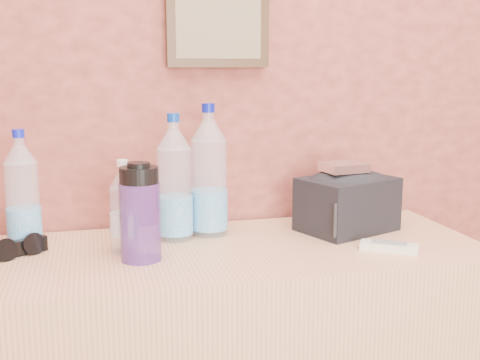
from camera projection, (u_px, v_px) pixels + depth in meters
name	position (u px, v px, depth m)	size (l,w,h in m)	color
picture_frame	(218.00, 23.00, 1.74)	(0.30, 0.03, 0.25)	#382311
pet_large_a	(23.00, 197.00, 1.56)	(0.08, 0.08, 0.31)	white
pet_large_b	(175.00, 184.00, 1.64)	(0.09, 0.09, 0.35)	silver
pet_large_c	(209.00, 178.00, 1.69)	(0.10, 0.10, 0.37)	silver
pet_small	(124.00, 212.00, 1.53)	(0.07, 0.07, 0.24)	white
nalgene_bottle	(140.00, 213.00, 1.46)	(0.10, 0.10, 0.24)	#542F8C
sunglasses	(17.00, 249.00, 1.51)	(0.15, 0.06, 0.04)	black
ac_remote	(389.00, 247.00, 1.56)	(0.15, 0.05, 0.02)	beige
toiletry_bag	(347.00, 201.00, 1.74)	(0.26, 0.19, 0.18)	black
foil_packet	(344.00, 167.00, 1.71)	(0.12, 0.10, 0.02)	silver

